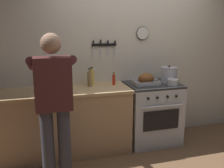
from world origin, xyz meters
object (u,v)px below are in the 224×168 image
Objects in this scene: person_cook at (54,100)px; bottle_olive_oil at (59,78)px; cutting_board at (49,91)px; bottle_cooking_oil at (92,78)px; stove at (152,113)px; bottle_vinegar at (90,79)px; stock_pot at (169,75)px; bottle_dish_soap at (44,82)px; bottle_hot_sauce at (114,79)px; saucepan at (173,82)px; roasting_pan at (146,80)px.

person_cook reaches higher than bottle_olive_oil.
cutting_board is 0.65m from bottle_cooking_oil.
bottle_vinegar is (-0.92, 0.08, 0.56)m from stove.
cutting_board is 0.58m from bottle_vinegar.
bottle_dish_soap is at bearing 174.60° from stock_pot.
stove is at bearing -5.15° from bottle_vinegar.
stove is 4.93× the size of bottle_hot_sauce.
saucepan is 1.60m from bottle_olive_oil.
roasting_pan reaches higher than saucepan.
bottle_dish_soap is at bearing 178.42° from bottle_cooking_oil.
person_cook reaches higher than stove.
bottle_vinegar reaches higher than bottle_hot_sauce.
bottle_olive_oil is (-1.32, 0.21, 0.57)m from stove.
person_cook is at bearing -159.01° from stock_pot.
saucepan is at bearing -14.30° from bottle_olive_oil.
bottle_cooking_oil is (0.60, 0.22, 0.10)m from cutting_board.
stove is 4.30× the size of bottle_dish_soap.
roasting_pan is at bearing 0.63° from cutting_board.
bottle_cooking_oil is at bearing 169.52° from stove.
bottle_hot_sauce is (-0.44, 0.15, -0.00)m from roasting_pan.
bottle_cooking_oil is at bearing -1.58° from bottle_dish_soap.
cutting_board is (-1.73, -0.07, -0.11)m from stock_pot.
bottle_dish_soap reaches higher than cutting_board.
bottle_hot_sauce is (-0.57, 0.10, 0.52)m from stove.
stove is 2.56× the size of roasting_pan.
cutting_board is (-1.47, -0.06, 0.46)m from stove.
stock_pot is at bearing -7.33° from bottle_olive_oil.
bottle_hot_sauce is at bearing 10.02° from cutting_board.
stove is 3.22× the size of bottle_olive_oil.
cutting_board is 1.72× the size of bottle_dish_soap.
bottle_cooking_oil is at bearing 168.38° from bottle_hot_sauce.
bottle_vinegar is at bearing -9.07° from bottle_dish_soap.
bottle_hot_sauce reaches higher than stove.
saucepan is 0.44× the size of cutting_board.
stock_pot is 1.00× the size of bottle_cooking_oil.
cutting_board is (-1.34, -0.01, -0.07)m from roasting_pan.
saucepan is at bearing -101.64° from stock_pot.
bottle_dish_soap is (-0.07, 0.83, 0.03)m from person_cook.
stock_pot reaches higher than cutting_board.
bottle_dish_soap is (-1.39, 0.23, 0.01)m from roasting_pan.
person_cook is at bearing -98.39° from bottle_olive_oil.
cutting_board is 0.26m from bottle_dish_soap.
person_cook reaches higher than bottle_vinegar.
bottle_olive_oil is at bearing 61.48° from cutting_board.
cutting_board is at bearing -169.98° from bottle_hot_sauce.
bottle_hot_sauce is at bearing 2.53° from bottle_vinegar.
cutting_board reaches higher than stove.
bottle_dish_soap is 0.61m from bottle_vinegar.
bottle_olive_oil reaches higher than bottle_vinegar.
stove is 1.62m from bottle_dish_soap.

